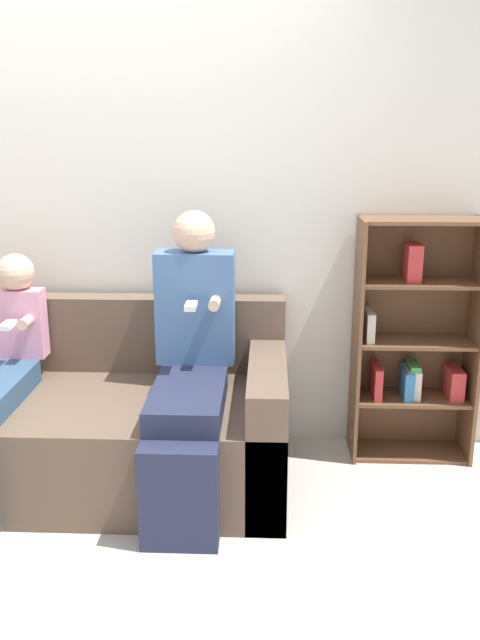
% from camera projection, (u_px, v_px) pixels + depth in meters
% --- Properties ---
extents(ground_plane, '(14.00, 14.00, 0.00)m').
position_uv_depth(ground_plane, '(61.00, 542.00, 2.78)').
color(ground_plane, '#BCB2A8').
extents(back_wall, '(10.00, 0.06, 2.55)m').
position_uv_depth(back_wall, '(104.00, 203.00, 3.44)').
color(back_wall, silver).
rests_on(back_wall, ground_plane).
extents(couch, '(2.16, 0.91, 0.82)m').
position_uv_depth(couch, '(59.00, 424.00, 3.24)').
color(couch, brown).
rests_on(couch, ground_plane).
extents(adult_seated, '(0.37, 0.88, 1.28)m').
position_uv_depth(adult_seated, '(190.00, 358.00, 3.04)').
color(adult_seated, '#232842').
rests_on(adult_seated, ground_plane).
extents(bookshelf, '(0.60, 0.28, 1.23)m').
position_uv_depth(bookshelf, '(412.00, 342.00, 3.42)').
color(bookshelf, brown).
rests_on(bookshelf, ground_plane).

